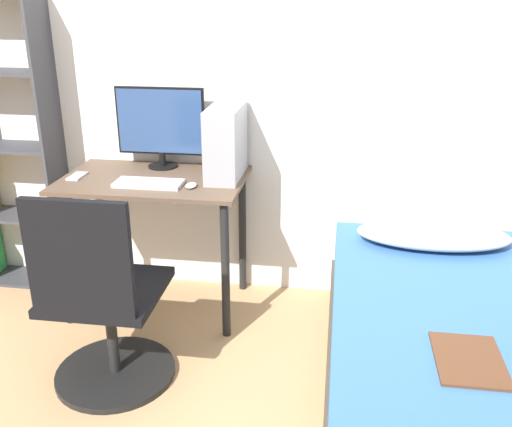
% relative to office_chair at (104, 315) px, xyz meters
% --- Properties ---
extents(wall_back, '(8.00, 0.05, 2.50)m').
position_rel_office_chair_xyz_m(wall_back, '(0.39, 1.07, 0.88)').
color(wall_back, silver).
rests_on(wall_back, ground_plane).
extents(desk, '(0.97, 0.62, 0.77)m').
position_rel_office_chair_xyz_m(desk, '(0.02, 0.73, 0.27)').
color(desk, brown).
rests_on(desk, ground_plane).
extents(office_chair, '(0.56, 0.56, 0.96)m').
position_rel_office_chair_xyz_m(office_chair, '(0.00, 0.00, 0.00)').
color(office_chair, black).
rests_on(office_chair, ground_plane).
extents(bed, '(1.03, 2.02, 0.46)m').
position_rel_office_chair_xyz_m(bed, '(1.50, 0.03, -0.14)').
color(bed, '#4C3D2D').
rests_on(bed, ground_plane).
extents(pillow, '(0.79, 0.36, 0.11)m').
position_rel_office_chair_xyz_m(pillow, '(1.50, 0.78, 0.15)').
color(pillow, '#B2B7C6').
rests_on(pillow, bed).
extents(magazine, '(0.24, 0.32, 0.01)m').
position_rel_office_chair_xyz_m(magazine, '(1.49, -0.25, 0.10)').
color(magazine, '#56331E').
rests_on(magazine, bed).
extents(monitor, '(0.50, 0.17, 0.45)m').
position_rel_office_chair_xyz_m(monitor, '(0.01, 0.94, 0.65)').
color(monitor, black).
rests_on(monitor, desk).
extents(keyboard, '(0.35, 0.15, 0.02)m').
position_rel_office_chair_xyz_m(keyboard, '(0.03, 0.61, 0.41)').
color(keyboard, silver).
rests_on(keyboard, desk).
extents(pc_tower, '(0.17, 0.40, 0.38)m').
position_rel_office_chair_xyz_m(pc_tower, '(0.40, 0.82, 0.59)').
color(pc_tower, '#99999E').
rests_on(pc_tower, desk).
extents(mouse, '(0.06, 0.09, 0.02)m').
position_rel_office_chair_xyz_m(mouse, '(0.26, 0.61, 0.41)').
color(mouse, silver).
rests_on(mouse, desk).
extents(phone, '(0.07, 0.14, 0.01)m').
position_rel_office_chair_xyz_m(phone, '(-0.39, 0.69, 0.41)').
color(phone, '#B7B7BC').
rests_on(phone, desk).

